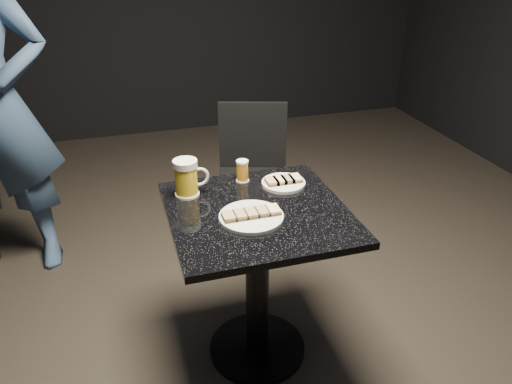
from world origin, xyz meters
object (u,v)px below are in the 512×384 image
beer_mug (187,178)px  table (257,260)px  plate_small (283,183)px  beer_tumbler (242,171)px  plate_large (251,217)px  chair (252,170)px

beer_mug → table: bearing=-40.4°
plate_small → table: (-0.17, -0.18, -0.25)m
plate_small → beer_mug: bearing=176.4°
beer_tumbler → plate_large: bearing=-99.4°
table → chair: chair is taller
plate_small → beer_mug: 0.42m
plate_large → beer_mug: beer_mug is taller
beer_mug → beer_tumbler: bearing=13.3°
table → beer_mug: 0.45m
beer_mug → plate_small: bearing=-3.6°
table → chair: (0.24, 0.88, -0.01)m
plate_large → plate_small: bearing=47.7°
chair → beer_tumbler: bearing=-110.1°
beer_tumbler → chair: 0.72m
plate_small → beer_tumbler: (-0.16, 0.09, 0.04)m
beer_mug → chair: 0.89m
plate_small → chair: bearing=84.9°
plate_large → beer_mug: bearing=127.3°
plate_small → beer_tumbler: size_ratio=1.94×
beer_mug → beer_tumbler: beer_mug is taller
plate_small → chair: size_ratio=0.22×
plate_large → plate_small: (0.21, 0.24, 0.00)m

